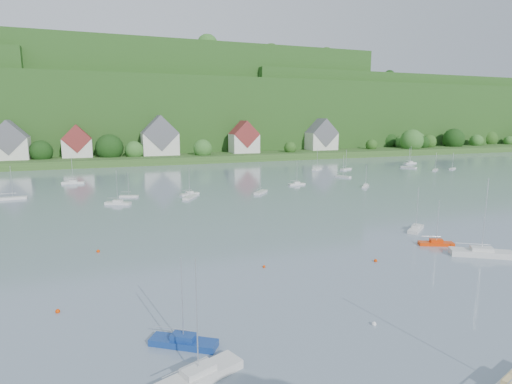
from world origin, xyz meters
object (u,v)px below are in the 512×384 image
near_sailboat_5 (436,243)px  near_sailboat_1 (184,341)px  near_sailboat_3 (416,228)px  near_sailboat_0 (198,375)px  near_sailboat_4 (481,252)px

near_sailboat_5 → near_sailboat_1: bearing=-135.2°
near_sailboat_3 → near_sailboat_5: near_sailboat_3 is taller
near_sailboat_0 → near_sailboat_3: size_ratio=1.24×
near_sailboat_3 → near_sailboat_1: bearing=170.0°
near_sailboat_4 → near_sailboat_5: near_sailboat_4 is taller
near_sailboat_1 → near_sailboat_5: bearing=53.5°
near_sailboat_0 → near_sailboat_3: (45.69, 28.68, -0.06)m
near_sailboat_0 → near_sailboat_4: bearing=-3.5°
near_sailboat_3 → near_sailboat_5: 8.64m
near_sailboat_1 → near_sailboat_0: bearing=-55.3°
near_sailboat_4 → near_sailboat_5: 6.74m
near_sailboat_0 → near_sailboat_4: near_sailboat_4 is taller
near_sailboat_1 → near_sailboat_3: near_sailboat_1 is taller
near_sailboat_1 → near_sailboat_3: size_ratio=1.03×
near_sailboat_0 → near_sailboat_1: bearing=69.7°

